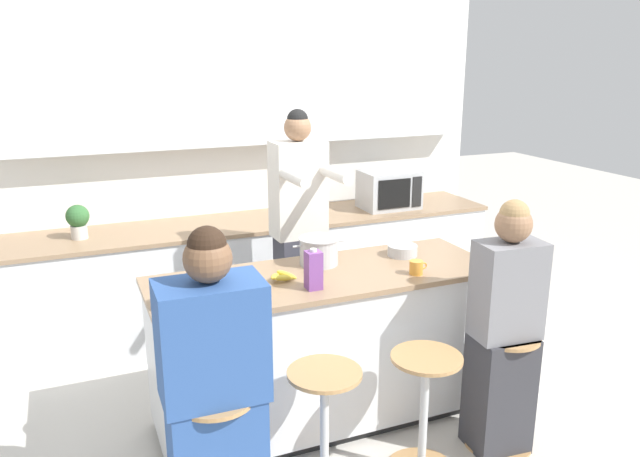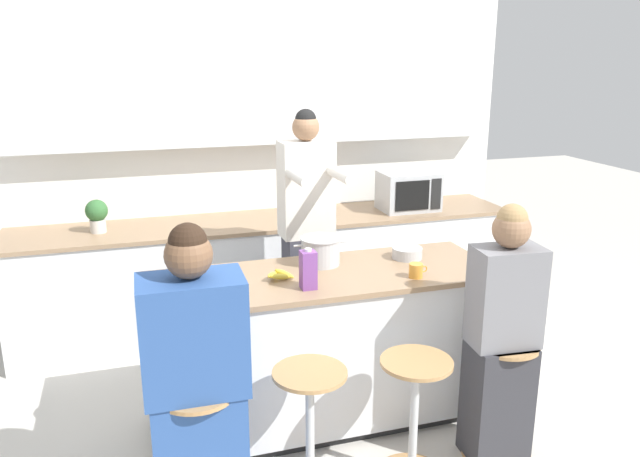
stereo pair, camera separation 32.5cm
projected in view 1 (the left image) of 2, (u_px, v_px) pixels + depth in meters
The scene contains 20 objects.
ground_plane at pixel (324, 416), 3.81m from camera, with size 16.00×16.00×0.00m, color beige.
wall_back at pixel (240, 132), 4.91m from camera, with size 4.20×0.22×2.70m.
back_counter at pixel (256, 275), 4.92m from camera, with size 3.89×0.66×0.90m.
kitchen_island at pixel (325, 347), 3.68m from camera, with size 2.01×0.71×0.93m.
bar_stool_leftmost at pixel (218, 457), 2.84m from camera, with size 0.38×0.38×0.68m.
bar_stool_center_left at pixel (324, 429), 3.06m from camera, with size 0.38×0.38×0.68m.
bar_stool_center_right at pixel (424, 411), 3.21m from camera, with size 0.38×0.38×0.68m.
bar_stool_rightmost at pixel (502, 386), 3.45m from camera, with size 0.38×0.38×0.68m.
person_cooking at pixel (299, 246), 4.13m from camera, with size 0.35×0.57×1.80m.
person_wrapped_blanket at pixel (215, 393), 2.76m from camera, with size 0.46×0.29×1.46m.
person_seated_near at pixel (504, 338), 3.35m from camera, with size 0.36×0.29×1.43m.
cooking_pot at pixel (319, 251), 3.70m from camera, with size 0.33×0.24×0.16m.
fruit_bowl at pixel (173, 300), 3.11m from camera, with size 0.21×0.21×0.06m.
mixing_bowl_steel at pixel (402, 250), 3.87m from camera, with size 0.18×0.18×0.07m.
coffee_cup_near at pixel (227, 293), 3.16m from camera, with size 0.12×0.09×0.08m.
coffee_cup_far at pixel (416, 267), 3.54m from camera, with size 0.11×0.08×0.08m.
banana_bunch at pixel (282, 276), 3.44m from camera, with size 0.17×0.13×0.06m.
juice_carton at pixel (313, 270), 3.31m from camera, with size 0.08×0.08×0.22m.
microwave at pixel (389, 190), 5.14m from camera, with size 0.46×0.33×0.31m.
potted_plant at pixel (78, 220), 4.30m from camera, with size 0.16×0.16×0.24m.
Camera 1 is at (-1.32, -3.08, 2.15)m, focal length 35.00 mm.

